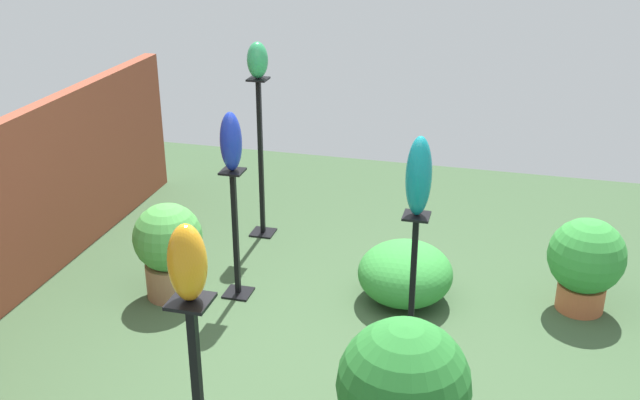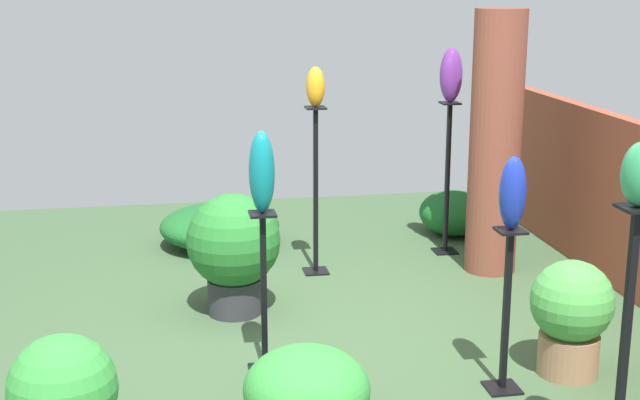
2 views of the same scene
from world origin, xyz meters
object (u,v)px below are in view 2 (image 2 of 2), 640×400
(art_vase_teal, at_px, (262,172))
(art_vase_violet, at_px, (451,75))
(pedestal_cobalt, at_px, (506,318))
(art_vase_cobalt, at_px, (513,193))
(pedestal_teal, at_px, (264,301))
(art_vase_amber, at_px, (316,87))
(pedestal_jade, at_px, (624,360))
(pedestal_amber, at_px, (316,198))
(brick_pillar, at_px, (495,144))
(potted_plant_front_left, at_px, (63,396))
(potted_plant_mid_right, at_px, (234,247))
(potted_plant_near_pillar, at_px, (571,313))
(pedestal_violet, at_px, (447,184))

(art_vase_teal, bearing_deg, art_vase_violet, 139.08)
(pedestal_cobalt, bearing_deg, art_vase_cobalt, -63.43)
(pedestal_teal, relative_size, art_vase_amber, 3.22)
(pedestal_jade, distance_m, art_vase_violet, 3.84)
(pedestal_amber, height_order, art_vase_teal, art_vase_teal)
(pedestal_amber, bearing_deg, art_vase_amber, 0.00)
(brick_pillar, height_order, art_vase_amber, brick_pillar)
(art_vase_amber, bearing_deg, pedestal_cobalt, 17.45)
(pedestal_teal, bearing_deg, art_vase_cobalt, 69.84)
(brick_pillar, height_order, potted_plant_front_left, brick_pillar)
(art_vase_violet, height_order, potted_plant_mid_right, art_vase_violet)
(pedestal_jade, bearing_deg, art_vase_cobalt, -171.45)
(pedestal_amber, relative_size, potted_plant_near_pillar, 1.89)
(art_vase_teal, xyz_separation_m, art_vase_violet, (-2.16, 1.87, 0.30))
(potted_plant_mid_right, bearing_deg, pedestal_amber, 137.03)
(pedestal_teal, distance_m, art_vase_cobalt, 1.64)
(pedestal_violet, height_order, potted_plant_mid_right, pedestal_violet)
(pedestal_teal, bearing_deg, pedestal_violet, 139.08)
(art_vase_amber, relative_size, art_vase_violet, 0.69)
(pedestal_jade, relative_size, pedestal_cobalt, 1.40)
(art_vase_violet, bearing_deg, potted_plant_near_pillar, -0.54)
(art_vase_violet, bearing_deg, pedestal_jade, -5.28)
(art_vase_violet, bearing_deg, pedestal_amber, -74.52)
(pedestal_amber, relative_size, art_vase_amber, 4.34)
(pedestal_jade, height_order, art_vase_violet, art_vase_violet)
(pedestal_amber, bearing_deg, pedestal_jade, 14.74)
(brick_pillar, height_order, art_vase_cobalt, brick_pillar)
(pedestal_teal, bearing_deg, art_vase_violet, 139.08)
(pedestal_teal, xyz_separation_m, pedestal_jade, (1.55, 1.53, 0.18))
(pedestal_cobalt, height_order, art_vase_amber, art_vase_amber)
(art_vase_teal, bearing_deg, pedestal_cobalt, 69.84)
(art_vase_amber, bearing_deg, pedestal_amber, 0.00)
(pedestal_cobalt, relative_size, art_vase_amber, 3.12)
(pedestal_violet, bearing_deg, art_vase_amber, -74.52)
(art_vase_teal, distance_m, potted_plant_mid_right, 1.28)
(pedestal_cobalt, relative_size, art_vase_violet, 2.14)
(potted_plant_mid_right, xyz_separation_m, potted_plant_near_pillar, (1.39, 1.94, -0.10))
(pedestal_amber, height_order, art_vase_amber, art_vase_amber)
(pedestal_amber, bearing_deg, art_vase_violet, 105.48)
(pedestal_jade, xyz_separation_m, art_vase_violet, (-3.71, 0.34, 0.93))
(pedestal_teal, bearing_deg, potted_plant_front_left, -49.88)
(pedestal_teal, bearing_deg, pedestal_jade, 44.48)
(pedestal_jade, bearing_deg, pedestal_violet, 174.72)
(potted_plant_near_pillar, bearing_deg, brick_pillar, 173.13)
(art_vase_cobalt, xyz_separation_m, potted_plant_mid_right, (-1.52, -1.47, -0.71))
(brick_pillar, distance_m, pedestal_teal, 2.71)
(pedestal_jade, height_order, potted_plant_mid_right, pedestal_jade)
(art_vase_teal, height_order, art_vase_cobalt, art_vase_teal)
(art_vase_amber, xyz_separation_m, potted_plant_mid_right, (0.79, -0.74, -1.04))
(pedestal_teal, height_order, potted_plant_near_pillar, pedestal_teal)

